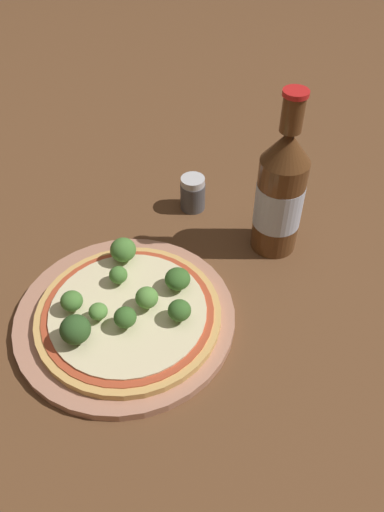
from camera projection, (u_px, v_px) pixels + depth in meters
The scene contains 14 objects.
ground_plane at pixel (120, 322), 0.62m from camera, with size 3.00×3.00×0.00m, color brown.
plate at pixel (126, 318), 0.62m from camera, with size 0.27×0.27×0.01m.
pizza at pixel (128, 314), 0.61m from camera, with size 0.23×0.23×0.01m.
broccoli_floret_0 at pixel (75, 329), 0.56m from camera, with size 0.04×0.04×0.04m.
broccoli_floret_1 at pixel (123, 318), 0.57m from camera, with size 0.03×0.03×0.03m.
broccoli_floret_2 at pixel (98, 312), 0.58m from camera, with size 0.02×0.02×0.02m.
broccoli_floret_3 at pixel (147, 298), 0.59m from camera, with size 0.03×0.03×0.03m.
broccoli_floret_4 at pixel (118, 275), 0.62m from camera, with size 0.02×0.02×0.03m.
broccoli_floret_5 at pixel (179, 311), 0.58m from camera, with size 0.03×0.03×0.03m.
broccoli_floret_6 at pixel (177, 278), 0.62m from camera, with size 0.03×0.03×0.03m.
broccoli_floret_7 at pixel (123, 250), 0.65m from camera, with size 0.03×0.03×0.03m.
broccoli_floret_8 at pixel (72, 301), 0.59m from camera, with size 0.03×0.03×0.03m.
beer_bottle at pixel (280, 193), 0.66m from camera, with size 0.06×0.06×0.24m.
pepper_shaker at pixel (193, 193), 0.76m from camera, with size 0.04×0.04×0.06m.
Camera 1 is at (-0.08, -0.38, 0.50)m, focal length 35.00 mm.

